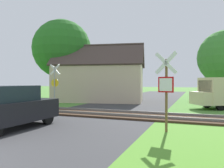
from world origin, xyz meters
TOP-DOWN VIEW (x-y plane):
  - road_asphalt at (0.00, 2.00)m, footprint 7.23×80.00m
  - rail_track at (0.00, 8.66)m, footprint 60.00×2.60m
  - stop_sign_near at (4.38, 5.39)m, footprint 0.87×0.21m
  - crossing_sign_far at (-4.90, 11.16)m, footprint 0.88×0.16m
  - house at (-3.58, 16.75)m, footprint 9.65×6.80m
  - tree_left at (-8.15, 16.98)m, footprint 6.28×6.28m
  - parked_car at (-1.58, 3.64)m, footprint 1.79×4.06m

SIDE VIEW (x-z plane):
  - road_asphalt at x=0.00m, z-range 0.00..0.01m
  - rail_track at x=0.00m, z-range -0.05..0.17m
  - parked_car at x=-1.58m, z-range 0.00..1.78m
  - stop_sign_near at x=4.38m, z-range 0.20..3.29m
  - crossing_sign_far at x=-4.90m, z-range 0.24..3.59m
  - house at x=-3.58m, z-range -0.90..4.82m
  - tree_left at x=-8.15m, z-range 1.19..9.85m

